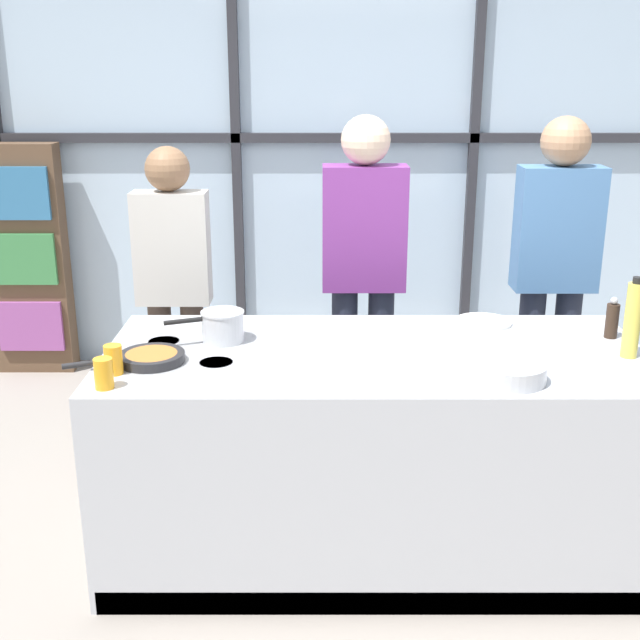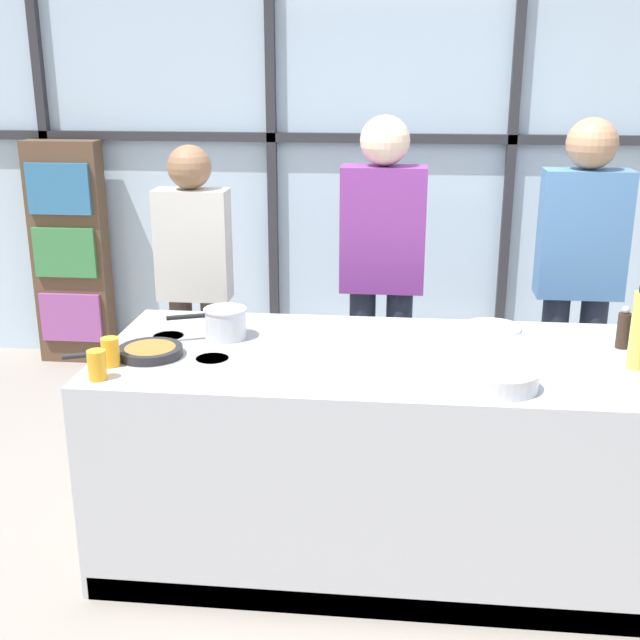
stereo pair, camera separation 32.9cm
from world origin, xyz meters
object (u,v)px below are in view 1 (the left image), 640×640
Objects in this scene: white_plate at (483,322)px; pepper_grinder at (612,320)px; spectator_center_left at (364,263)px; frying_pan at (150,357)px; spectator_center_right at (555,263)px; saucepan at (222,325)px; mixing_bowl at (511,371)px; juice_glass_near at (104,373)px; oil_bottle at (633,320)px; juice_glass_far at (114,360)px; spectator_far_left at (174,279)px.

white_plate is 1.41× the size of pepper_grinder.
spectator_center_left reaches higher than pepper_grinder.
frying_pan is at bearing -160.55° from white_plate.
frying_pan is (-1.87, -1.11, -0.10)m from spectator_center_right.
saucepan reaches higher than mixing_bowl.
frying_pan is 1.91m from pepper_grinder.
juice_glass_near is (-0.36, -0.51, -0.01)m from saucepan.
oil_bottle is at bearing 90.52° from spectator_center_right.
juice_glass_near is at bearing 54.02° from spectator_center_left.
oil_bottle is at bearing -92.44° from pepper_grinder.
juice_glass_near is (-0.99, -1.37, -0.07)m from spectator_center_left.
juice_glass_far is (0.00, 0.14, 0.00)m from juice_glass_near.
spectator_center_left is 0.98m from spectator_center_right.
frying_pan is 1.47m from white_plate.
spectator_center_right reaches higher than juice_glass_near.
mixing_bowl is at bearing -22.00° from saucepan.
juice_glass_far is at bearing -157.83° from white_plate.
white_plate is (1.39, 0.49, -0.01)m from frying_pan.
spectator_center_right is at bearing 30.67° from frying_pan.
oil_bottle reaches higher than juice_glass_far.
spectator_far_left reaches higher than saucepan.
pepper_grinder reaches higher than juice_glass_near.
spectator_far_left is 4.95× the size of oil_bottle.
spectator_center_right reaches higher than oil_bottle.
spectator_far_left reaches higher than juice_glass_far.
juice_glass_far is (-2.00, -0.42, -0.02)m from pepper_grinder.
spectator_center_right reaches higher than mixing_bowl.
spectator_center_left is 1.42m from frying_pan.
saucepan reaches higher than juice_glass_far.
juice_glass_far is (-0.99, -1.23, -0.07)m from spectator_center_left.
pepper_grinder reaches higher than juice_glass_far.
mixing_bowl is 2.30× the size of juice_glass_far.
juice_glass_near is 0.14m from juice_glass_far.
spectator_center_right is at bearing 52.13° from white_plate.
spectator_center_left is 1.58m from juice_glass_far.
saucepan is at bearing 112.37° from spectator_far_left.
mixing_bowl is at bearing -8.09° from frying_pan.
spectator_center_right reaches higher than saucepan.
pepper_grinder is at bearing 15.60° from juice_glass_near.
juice_glass_far is at bearing -134.33° from saucepan.
spectator_center_right is at bearing 27.97° from saucepan.
spectator_far_left is 5.01× the size of saucepan.
frying_pan is (-0.89, -1.11, -0.11)m from spectator_center_left.
pepper_grinder is (0.01, 0.23, -0.07)m from oil_bottle.
spectator_center_left is 0.81m from white_plate.
spectator_center_right is 0.81m from pepper_grinder.
oil_bottle is 2.89× the size of juice_glass_near.
juice_glass_far reaches higher than white_plate.
saucepan is at bearing -168.10° from white_plate.
mixing_bowl reaches higher than white_plate.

